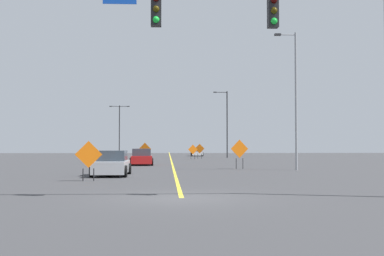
% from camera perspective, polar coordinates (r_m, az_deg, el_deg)
% --- Properties ---
extents(ground, '(192.00, 192.00, 0.00)m').
position_cam_1_polar(ground, '(16.15, -1.21, -8.09)').
color(ground, '#38383A').
extents(road_centre_stripe, '(0.16, 106.67, 0.01)m').
position_cam_1_polar(road_centre_stripe, '(69.41, -2.51, -3.44)').
color(road_centre_stripe, yellow).
rests_on(road_centre_stripe, ground).
extents(traffic_signal_assembly, '(11.71, 0.44, 7.10)m').
position_cam_1_polar(traffic_signal_assembly, '(16.85, 9.52, 10.73)').
color(traffic_signal_assembly, gray).
rests_on(traffic_signal_assembly, ground).
extents(street_lamp_mid_right, '(1.56, 0.24, 9.57)m').
position_cam_1_polar(street_lamp_mid_right, '(35.04, 11.78, 3.70)').
color(street_lamp_mid_right, gray).
rests_on(street_lamp_mid_right, ground).
extents(street_lamp_near_left, '(2.00, 0.24, 9.36)m').
position_cam_1_polar(street_lamp_near_left, '(69.63, 3.97, 0.78)').
color(street_lamp_near_left, black).
rests_on(street_lamp_near_left, ground).
extents(street_lamp_far_right, '(3.47, 0.24, 8.60)m').
position_cam_1_polar(street_lamp_far_right, '(85.76, -8.38, 0.23)').
color(street_lamp_far_right, black).
rests_on(street_lamp_far_right, ground).
extents(construction_sign_median_near, '(1.32, 0.32, 2.13)m').
position_cam_1_polar(construction_sign_median_near, '(36.24, 5.51, -2.57)').
color(construction_sign_median_near, orange).
rests_on(construction_sign_median_near, ground).
extents(construction_sign_right_shoulder, '(1.39, 0.31, 2.01)m').
position_cam_1_polar(construction_sign_right_shoulder, '(53.29, -5.46, -2.52)').
color(construction_sign_right_shoulder, orange).
rests_on(construction_sign_right_shoulder, ground).
extents(construction_sign_median_far, '(1.19, 0.30, 1.82)m').
position_cam_1_polar(construction_sign_median_far, '(60.93, 0.10, -2.58)').
color(construction_sign_median_far, orange).
rests_on(construction_sign_median_far, ground).
extents(construction_sign_right_lane, '(1.25, 0.22, 1.93)m').
position_cam_1_polar(construction_sign_right_lane, '(63.95, 0.89, -2.48)').
color(construction_sign_right_lane, orange).
rests_on(construction_sign_right_lane, ground).
extents(construction_sign_left_shoulder, '(1.28, 0.31, 1.93)m').
position_cam_1_polar(construction_sign_left_shoulder, '(24.19, -11.86, -3.20)').
color(construction_sign_left_shoulder, orange).
rests_on(construction_sign_left_shoulder, ground).
extents(car_silver_mid, '(1.98, 4.37, 1.42)m').
position_cam_1_polar(car_silver_mid, '(28.37, -9.26, -4.13)').
color(car_silver_mid, '#B7BABF').
rests_on(car_silver_mid, ground).
extents(car_red_far, '(2.17, 4.39, 1.43)m').
position_cam_1_polar(car_red_far, '(43.30, -5.86, -3.42)').
color(car_red_far, red).
rests_on(car_red_far, ground).
extents(car_white_approaching, '(2.00, 4.29, 1.34)m').
position_cam_1_polar(car_white_approaching, '(79.81, 0.57, -2.80)').
color(car_white_approaching, white).
rests_on(car_white_approaching, ground).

